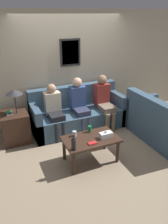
# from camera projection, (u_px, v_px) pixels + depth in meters

# --- Properties ---
(ground_plane) EXTENTS (16.00, 16.00, 0.00)m
(ground_plane) POSITION_uv_depth(u_px,v_px,m) (87.00, 137.00, 4.86)
(ground_plane) COLOR gray
(wall_back) EXTENTS (9.00, 0.08, 2.60)m
(wall_back) POSITION_uv_depth(u_px,v_px,m) (70.00, 70.00, 5.10)
(wall_back) COLOR #9E937F
(wall_back) RESTS_ON ground_plane
(couch_main) EXTENTS (2.16, 0.83, 0.97)m
(couch_main) POSITION_uv_depth(u_px,v_px,m) (78.00, 114.00, 5.14)
(couch_main) COLOR #385166
(couch_main) RESTS_ON ground_plane
(couch_side) EXTENTS (0.83, 1.66, 0.97)m
(couch_side) POSITION_uv_depth(u_px,v_px,m) (161.00, 126.00, 4.61)
(couch_side) COLOR #385166
(couch_side) RESTS_ON ground_plane
(coffee_table) EXTENTS (0.98, 0.59, 0.48)m
(coffee_table) POSITION_uv_depth(u_px,v_px,m) (91.00, 142.00, 3.92)
(coffee_table) COLOR #382319
(coffee_table) RESTS_ON ground_plane
(side_table_with_lamp) EXTENTS (0.54, 0.54, 1.15)m
(side_table_with_lamp) POSITION_uv_depth(u_px,v_px,m) (15.00, 125.00, 4.57)
(side_table_with_lamp) COLOR #382319
(side_table_with_lamp) RESTS_ON ground_plane
(wine_bottle) EXTENTS (0.08, 0.08, 0.27)m
(wine_bottle) POSITION_uv_depth(u_px,v_px,m) (74.00, 144.00, 3.53)
(wine_bottle) COLOR black
(wine_bottle) RESTS_ON coffee_table
(drinking_glass) EXTENTS (0.07, 0.07, 0.10)m
(drinking_glass) POSITION_uv_depth(u_px,v_px,m) (74.00, 134.00, 3.94)
(drinking_glass) COLOR silver
(drinking_glass) RESTS_ON coffee_table
(book_stack) EXTENTS (0.15, 0.09, 0.02)m
(book_stack) POSITION_uv_depth(u_px,v_px,m) (92.00, 143.00, 3.73)
(book_stack) COLOR red
(book_stack) RESTS_ON coffee_table
(soda_can) EXTENTS (0.07, 0.07, 0.12)m
(soda_can) POSITION_uv_depth(u_px,v_px,m) (90.00, 129.00, 4.07)
(soda_can) COLOR #197A38
(soda_can) RESTS_ON coffee_table
(tissue_box) EXTENTS (0.23, 0.12, 0.14)m
(tissue_box) POSITION_uv_depth(u_px,v_px,m) (106.00, 135.00, 3.89)
(tissue_box) COLOR silver
(tissue_box) RESTS_ON coffee_table
(person_left) EXTENTS (0.34, 0.58, 1.16)m
(person_left) POSITION_uv_depth(u_px,v_px,m) (54.00, 109.00, 4.67)
(person_left) COLOR black
(person_left) RESTS_ON ground_plane
(person_middle) EXTENTS (0.34, 0.57, 1.23)m
(person_middle) POSITION_uv_depth(u_px,v_px,m) (79.00, 103.00, 4.88)
(person_middle) COLOR #2D334C
(person_middle) RESTS_ON ground_plane
(person_right) EXTENTS (0.34, 0.62, 1.23)m
(person_right) POSITION_uv_depth(u_px,v_px,m) (104.00, 99.00, 5.08)
(person_right) COLOR #756651
(person_right) RESTS_ON ground_plane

